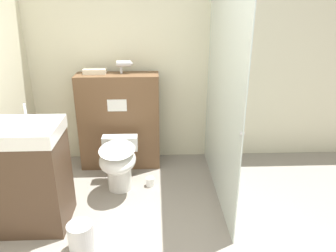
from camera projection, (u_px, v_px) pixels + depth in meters
name	position (u px, v px, depth m)	size (l,w,h in m)	color
wall_back	(148.00, 62.00, 3.98)	(8.00, 0.06, 2.50)	beige
partition_panel	(120.00, 121.00, 3.97)	(0.96, 0.32, 1.16)	brown
shower_glass	(222.00, 97.00, 3.24)	(0.04, 1.72, 2.14)	silver
toilet	(118.00, 162.00, 3.51)	(0.39, 0.61, 0.54)	white
sink_vanity	(30.00, 176.00, 2.93)	(0.63, 0.53, 1.13)	#473323
hair_drier	(124.00, 64.00, 3.76)	(0.19, 0.07, 0.15)	#B7B7BC
folded_towel	(95.00, 71.00, 3.76)	(0.26, 0.13, 0.06)	beige
spare_toilet_roll	(150.00, 182.00, 3.69)	(0.09, 0.09, 0.10)	white
waste_bin	(81.00, 237.00, 2.73)	(0.21, 0.21, 0.26)	silver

